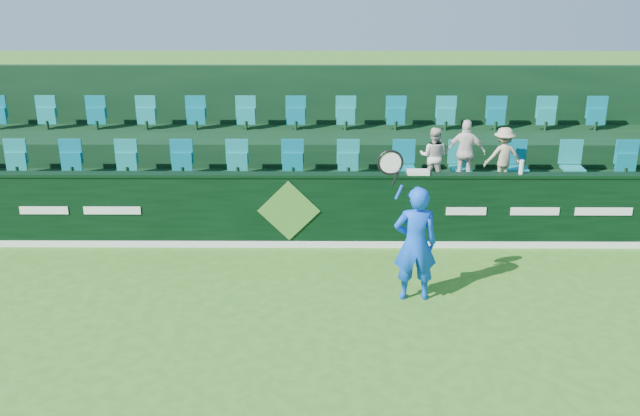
{
  "coord_description": "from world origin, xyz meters",
  "views": [
    {
      "loc": [
        0.61,
        -7.79,
        5.01
      ],
      "look_at": [
        0.55,
        2.8,
        1.15
      ],
      "focal_mm": 40.0,
      "sensor_mm": 36.0,
      "label": 1
    }
  ],
  "objects_px": {
    "spectator_middle": "(466,152)",
    "tennis_player": "(415,243)",
    "drinks_bottle": "(521,167)",
    "spectator_left": "(433,156)",
    "towel": "(418,172)",
    "spectator_right": "(503,156)"
  },
  "relations": [
    {
      "from": "tennis_player",
      "to": "spectator_left",
      "type": "bearing_deg",
      "value": 77.42
    },
    {
      "from": "towel",
      "to": "drinks_bottle",
      "type": "height_order",
      "value": "drinks_bottle"
    },
    {
      "from": "tennis_player",
      "to": "spectator_right",
      "type": "xyz_separation_m",
      "value": [
        2.01,
        3.15,
        0.44
      ]
    },
    {
      "from": "spectator_left",
      "to": "towel",
      "type": "xyz_separation_m",
      "value": [
        -0.43,
        -1.12,
        0.03
      ]
    },
    {
      "from": "towel",
      "to": "drinks_bottle",
      "type": "relative_size",
      "value": 1.52
    },
    {
      "from": "spectator_right",
      "to": "drinks_bottle",
      "type": "distance_m",
      "value": 1.13
    },
    {
      "from": "towel",
      "to": "drinks_bottle",
      "type": "xyz_separation_m",
      "value": [
        1.78,
        0.0,
        0.09
      ]
    },
    {
      "from": "spectator_middle",
      "to": "tennis_player",
      "type": "bearing_deg",
      "value": 80.91
    },
    {
      "from": "spectator_left",
      "to": "towel",
      "type": "distance_m",
      "value": 1.2
    },
    {
      "from": "spectator_middle",
      "to": "towel",
      "type": "distance_m",
      "value": 1.52
    },
    {
      "from": "spectator_right",
      "to": "spectator_middle",
      "type": "bearing_deg",
      "value": -7.41
    },
    {
      "from": "towel",
      "to": "tennis_player",
      "type": "bearing_deg",
      "value": -97.72
    },
    {
      "from": "spectator_middle",
      "to": "drinks_bottle",
      "type": "relative_size",
      "value": 5.06
    },
    {
      "from": "spectator_middle",
      "to": "spectator_right",
      "type": "height_order",
      "value": "spectator_middle"
    },
    {
      "from": "spectator_left",
      "to": "drinks_bottle",
      "type": "distance_m",
      "value": 1.76
    },
    {
      "from": "spectator_left",
      "to": "towel",
      "type": "bearing_deg",
      "value": 86.6
    },
    {
      "from": "spectator_middle",
      "to": "spectator_right",
      "type": "distance_m",
      "value": 0.71
    },
    {
      "from": "tennis_player",
      "to": "drinks_bottle",
      "type": "height_order",
      "value": "tennis_player"
    },
    {
      "from": "spectator_middle",
      "to": "drinks_bottle",
      "type": "bearing_deg",
      "value": 137.08
    },
    {
      "from": "spectator_right",
      "to": "towel",
      "type": "bearing_deg",
      "value": 25.38
    },
    {
      "from": "spectator_right",
      "to": "spectator_left",
      "type": "bearing_deg",
      "value": -7.41
    },
    {
      "from": "tennis_player",
      "to": "spectator_middle",
      "type": "relative_size",
      "value": 1.95
    }
  ]
}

